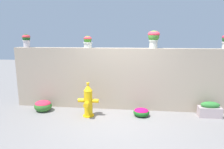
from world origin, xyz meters
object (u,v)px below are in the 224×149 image
Objects in this scene: potted_plant_0 at (26,39)px; potted_plant_2 at (154,37)px; potted_plant_1 at (88,41)px; flower_bush_left at (141,112)px; flower_bush_right at (43,105)px; planter_box at (210,110)px; fire_hydrant at (88,101)px.

potted_plant_2 is at bearing 0.12° from potted_plant_0.
potted_plant_0 is at bearing 179.92° from potted_plant_1.
potted_plant_0 is 3.81m from potted_plant_2.
potted_plant_0 is at bearing 170.69° from flower_bush_left.
potted_plant_2 is 0.97× the size of flower_bush_right.
potted_plant_0 reaches higher than flower_bush_right.
potted_plant_0 is 5.69m from planter_box.
potted_plant_2 reaches higher than flower_bush_left.
potted_plant_2 is (3.81, 0.01, 0.07)m from potted_plant_0.
flower_bush_right is (-1.41, 0.23, -0.26)m from fire_hydrant.
flower_bush_right reaches higher than flower_bush_left.
fire_hydrant is 1.50m from flower_bush_left.
potted_plant_2 is 2.56m from fire_hydrant.
potted_plant_1 is at bearing 173.27° from planter_box.
potted_plant_1 is 1.76m from fire_hydrant.
potted_plant_2 reaches higher than potted_plant_1.
planter_box is (3.31, 0.33, -0.23)m from fire_hydrant.
potted_plant_1 is at bearing 21.78° from flower_bush_right.
planter_box is at bearing 5.04° from flower_bush_left.
potted_plant_0 is 0.90× the size of flower_bush_left.
potted_plant_2 is 1.14× the size of flower_bush_left.
potted_plant_2 reaches higher than planter_box.
flower_bush_left is (1.60, -0.57, -1.91)m from potted_plant_1.
potted_plant_0 reaches higher than planter_box.
potted_plant_1 is 3.93m from planter_box.
potted_plant_0 is at bearing 141.24° from flower_bush_right.
potted_plant_0 is at bearing -179.88° from potted_plant_2.
flower_bush_right is (-2.87, 0.06, 0.05)m from flower_bush_left.
potted_plant_1 is at bearing -0.08° from potted_plant_0.
flower_bush_right is 0.87× the size of planter_box.
flower_bush_right is at bearing 178.71° from flower_bush_left.
potted_plant_2 is 0.53× the size of fire_hydrant.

